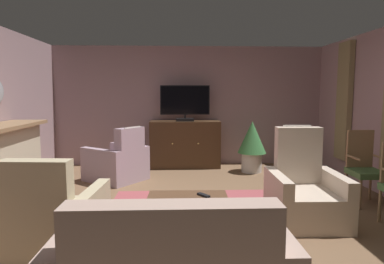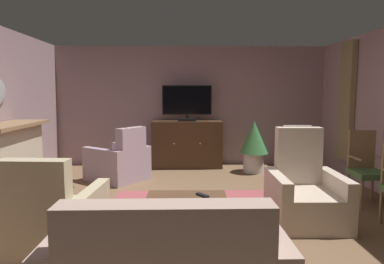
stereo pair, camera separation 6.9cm
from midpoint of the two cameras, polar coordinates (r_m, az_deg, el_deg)
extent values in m
cube|color=brown|center=(4.56, 1.23, -13.90)|extent=(6.39, 7.05, 0.04)
cube|color=gray|center=(7.55, 0.08, 4.35)|extent=(6.39, 0.10, 2.57)
cube|color=#8E7F56|center=(6.94, 24.60, 4.64)|extent=(0.10, 0.44, 2.16)
cube|color=#9E474C|center=(4.74, 3.50, -12.76)|extent=(2.76, 1.81, 0.01)
cube|color=#4C4C51|center=(5.46, -23.59, -10.53)|extent=(0.50, 1.53, 0.04)
cube|color=beige|center=(5.50, -27.88, -4.95)|extent=(0.44, 1.33, 1.09)
cube|color=black|center=(5.48, -26.08, -7.35)|extent=(0.10, 0.74, 0.52)
cube|color=#93704C|center=(5.41, -27.83, 0.99)|extent=(0.56, 1.49, 0.05)
cube|color=black|center=(7.35, -0.56, -5.57)|extent=(1.41, 0.47, 0.06)
cube|color=#422B19|center=(7.27, -0.57, -2.02)|extent=(1.47, 0.53, 0.98)
sphere|color=tan|center=(6.99, -2.70, -1.97)|extent=(0.03, 0.03, 0.03)
sphere|color=tan|center=(7.00, 1.63, -1.95)|extent=(0.03, 0.03, 0.03)
cube|color=black|center=(7.16, -0.56, 2.04)|extent=(0.37, 0.20, 0.06)
cylinder|color=black|center=(7.15, -0.57, 2.60)|extent=(0.04, 0.04, 0.08)
cube|color=black|center=(7.14, -0.57, 5.34)|extent=(1.02, 0.05, 0.60)
cube|color=black|center=(7.11, -0.56, 5.34)|extent=(0.98, 0.01, 0.56)
cube|color=brown|center=(3.80, -0.40, -10.94)|extent=(0.89, 0.53, 0.03)
cylinder|color=brown|center=(4.09, 5.21, -12.98)|extent=(0.04, 0.04, 0.41)
cylinder|color=brown|center=(4.09, -5.99, -12.99)|extent=(0.04, 0.04, 0.41)
cylinder|color=brown|center=(3.71, 5.84, -15.10)|extent=(0.04, 0.04, 0.41)
cylinder|color=brown|center=(3.71, -6.63, -15.11)|extent=(0.04, 0.04, 0.41)
cube|color=black|center=(3.82, 2.27, -10.45)|extent=(0.14, 0.17, 0.02)
cube|color=#BC9E8E|center=(2.10, -3.42, -18.46)|extent=(1.26, 0.20, 0.51)
cube|color=tan|center=(2.36, -7.03, -19.18)|extent=(0.36, 0.12, 0.36)
cube|color=#AD93A3|center=(6.39, -11.99, -5.95)|extent=(1.07, 1.00, 0.41)
cube|color=#AD93A3|center=(6.04, -9.74, -1.93)|extent=(0.48, 0.56, 0.56)
cube|color=#AD93A3|center=(6.15, -14.40, -5.56)|extent=(0.81, 0.65, 0.61)
cube|color=#AD93A3|center=(6.61, -9.79, -4.61)|extent=(0.81, 0.65, 0.61)
cube|color=white|center=(5.97, -9.30, -0.27)|extent=(0.23, 0.30, 0.24)
cube|color=#C6B29E|center=(4.46, 18.84, -11.69)|extent=(0.59, 0.91, 0.40)
cube|color=#C6B29E|center=(4.66, 17.65, -3.71)|extent=(0.58, 0.19, 0.73)
cube|color=#C6B29E|center=(4.56, 23.13, -10.17)|extent=(0.15, 0.91, 0.60)
cube|color=#C6B29E|center=(4.33, 14.42, -10.71)|extent=(0.15, 0.91, 0.60)
cube|color=white|center=(4.69, 17.50, -0.38)|extent=(0.37, 0.03, 0.24)
cube|color=tan|center=(3.89, -21.30, -14.52)|extent=(0.69, 0.95, 0.41)
cube|color=tan|center=(3.43, -24.13, -8.91)|extent=(0.64, 0.22, 0.57)
cube|color=tan|center=(4.02, -26.43, -12.55)|extent=(0.19, 0.92, 0.61)
cube|color=tan|center=(3.72, -15.86, -13.63)|extent=(0.19, 0.92, 0.61)
cylinder|color=#93704C|center=(4.82, 29.24, -10.77)|extent=(0.04, 0.04, 0.41)
cube|color=#4C703D|center=(5.41, 27.55, -6.17)|extent=(0.43, 0.47, 0.08)
cube|color=#93704C|center=(5.55, 26.66, -2.75)|extent=(0.38, 0.04, 0.59)
cylinder|color=#93704C|center=(5.21, 26.71, -9.37)|extent=(0.04, 0.04, 0.41)
cylinder|color=#93704C|center=(5.56, 24.76, -8.29)|extent=(0.04, 0.04, 0.41)
cylinder|color=#93704C|center=(5.73, 28.05, -8.05)|extent=(0.04, 0.04, 0.41)
cylinder|color=#93704C|center=(5.46, 29.43, -3.81)|extent=(0.04, 0.38, 0.03)
cylinder|color=#93704C|center=(5.28, 25.85, -3.94)|extent=(0.04, 0.38, 0.03)
cylinder|color=beige|center=(6.95, 10.46, -5.01)|extent=(0.40, 0.40, 0.38)
cone|color=#3D7F42|center=(6.87, 10.55, -0.85)|extent=(0.56, 0.56, 0.63)
ellipsoid|color=beige|center=(4.74, -16.28, -11.90)|extent=(0.40, 0.30, 0.18)
sphere|color=beige|center=(4.86, -18.44, -11.16)|extent=(0.14, 0.14, 0.14)
cone|color=beige|center=(4.82, -18.75, -10.54)|extent=(0.04, 0.04, 0.04)
cone|color=beige|center=(4.87, -18.19, -10.32)|extent=(0.04, 0.04, 0.04)
cylinder|color=beige|center=(4.57, -13.71, -13.02)|extent=(0.22, 0.12, 0.10)
camera|label=1|loc=(0.03, -89.56, 0.05)|focal=32.09mm
camera|label=2|loc=(0.03, 90.44, -0.05)|focal=32.09mm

